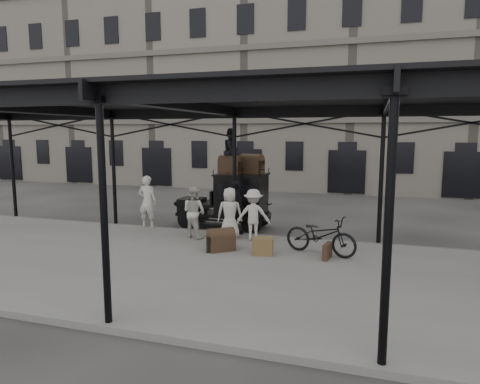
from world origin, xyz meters
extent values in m
plane|color=#383533|center=(0.00, 0.00, 0.00)|extent=(120.00, 120.00, 0.00)
cube|color=slate|center=(0.00, -2.00, 0.07)|extent=(28.00, 8.00, 0.15)
cylinder|color=black|center=(-10.00, 2.00, 2.15)|extent=(0.14, 0.14, 4.30)
cylinder|color=black|center=(0.00, 2.00, 2.15)|extent=(0.14, 0.14, 4.30)
cylinder|color=black|center=(0.00, -5.80, 2.15)|extent=(0.14, 0.14, 4.30)
cube|color=black|center=(0.00, 2.00, 4.48)|extent=(22.00, 0.10, 0.45)
cube|color=black|center=(0.00, -5.80, 4.48)|extent=(22.00, 0.10, 0.45)
cube|color=black|center=(0.00, -1.70, 4.65)|extent=(22.50, 9.00, 0.08)
cube|color=silver|center=(0.00, -1.70, 4.72)|extent=(18.00, 7.00, 0.04)
cube|color=slate|center=(0.00, 18.00, 7.00)|extent=(64.00, 8.00, 14.00)
cylinder|color=black|center=(-2.11, 2.49, 0.40)|extent=(0.80, 0.10, 0.80)
cylinder|color=black|center=(-2.11, 3.93, 0.40)|extent=(0.80, 0.10, 0.80)
cylinder|color=black|center=(0.49, 2.49, 0.40)|extent=(0.80, 0.10, 0.80)
cylinder|color=black|center=(0.49, 3.93, 0.40)|extent=(0.80, 0.10, 0.80)
cube|color=black|center=(-0.86, 3.21, 0.55)|extent=(3.60, 1.25, 0.12)
cube|color=black|center=(-2.21, 3.21, 0.85)|extent=(0.90, 1.00, 0.55)
cube|color=black|center=(-2.68, 3.21, 0.85)|extent=(0.06, 0.70, 0.55)
cube|color=black|center=(-1.41, 3.21, 0.95)|extent=(0.70, 1.30, 0.10)
cube|color=black|center=(-0.11, 3.21, 1.35)|extent=(1.80, 1.45, 1.55)
cube|color=black|center=(-0.11, 2.48, 1.55)|extent=(1.40, 0.02, 0.60)
cube|color=black|center=(-0.11, 3.21, 2.15)|extent=(1.90, 1.55, 0.06)
imported|color=beige|center=(-3.43, 1.80, 1.15)|extent=(0.75, 0.51, 2.00)
imported|color=beige|center=(-1.09, 0.85, 1.05)|extent=(1.05, 0.94, 1.79)
imported|color=beige|center=(0.12, 1.10, 1.03)|extent=(0.99, 0.79, 1.77)
imported|color=black|center=(0.11, 1.80, 1.12)|extent=(1.13, 1.14, 1.93)
imported|color=beige|center=(0.96, 1.12, 1.02)|extent=(1.22, 0.85, 1.74)
imported|color=black|center=(3.33, 0.07, 0.73)|extent=(2.35, 1.37, 1.17)
imported|color=black|center=(-0.46, 3.11, 3.05)|extent=(0.83, 0.97, 1.75)
cube|color=olive|center=(1.69, -0.46, 0.40)|extent=(0.66, 0.54, 0.50)
cube|color=#463420|center=(3.58, -0.34, 0.38)|extent=(0.24, 0.62, 0.45)
cube|color=#463420|center=(0.26, -0.40, 0.35)|extent=(0.61, 0.20, 0.40)
camera|label=1|loc=(4.75, -12.49, 3.77)|focal=32.00mm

